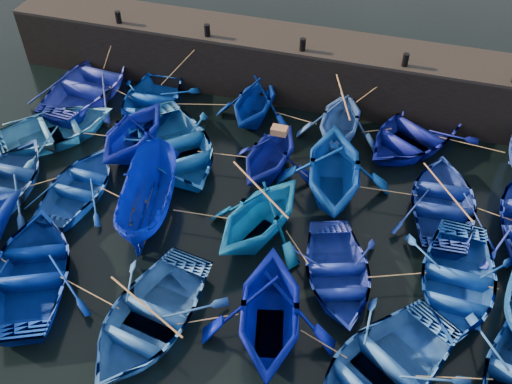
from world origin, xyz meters
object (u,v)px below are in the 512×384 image
(boat_0, at_px, (90,83))
(boat_8, at_px, (175,147))
(boat_13, at_px, (2,183))
(wooden_crate, at_px, (279,131))

(boat_0, relative_size, boat_8, 1.01)
(boat_0, bearing_deg, boat_8, 153.99)
(boat_0, height_order, boat_13, boat_0)
(boat_8, height_order, boat_13, boat_8)
(boat_0, distance_m, boat_13, 6.55)
(boat_8, distance_m, boat_13, 6.23)
(boat_0, height_order, wooden_crate, wooden_crate)
(boat_13, relative_size, wooden_crate, 8.73)
(boat_8, distance_m, wooden_crate, 4.23)
(boat_0, xyz_separation_m, boat_8, (5.19, -2.98, -0.00))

